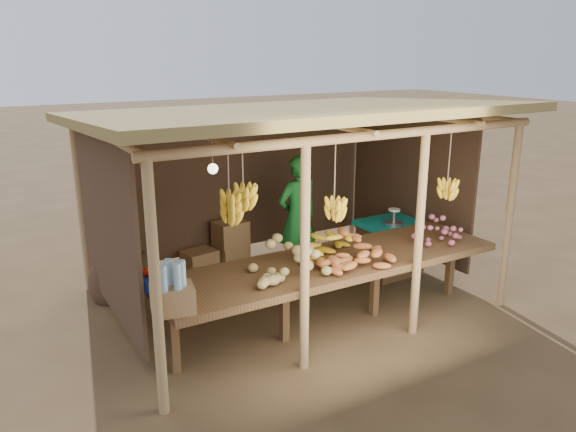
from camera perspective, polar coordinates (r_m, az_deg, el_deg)
ground at (r=7.11m, az=0.00°, el=-8.15°), size 60.00×60.00×0.00m
stall_structure at (r=6.49m, az=0.05°, el=7.15°), size 4.70×3.50×2.43m
counter at (r=6.09m, az=4.54°, el=-4.99°), size 3.90×1.05×0.80m
potato_heap at (r=5.64m, az=0.67°, el=-4.01°), size 1.21×0.94×0.37m
sweet_potato_heap at (r=5.88m, az=6.94°, el=-3.35°), size 1.07×0.87×0.36m
onion_heap at (r=6.69m, az=15.08°, el=-1.39°), size 0.72×0.45×0.35m
banana_pile at (r=6.13m, az=4.69°, el=-2.48°), size 0.71×0.49×0.35m
tomato_basin at (r=5.50m, az=-13.73°, el=-6.26°), size 0.36×0.36×0.19m
bottle_box at (r=4.92m, az=-11.69°, el=-7.63°), size 0.42×0.36×0.46m
vendor at (r=7.41m, az=1.01°, el=-0.17°), size 0.65×0.46×1.68m
tarp_crate at (r=7.83m, az=10.32°, el=-2.98°), size 0.81×0.70×0.96m
carton_stack at (r=7.84m, az=-6.85°, el=-3.51°), size 0.93×0.39×0.69m
burlap_sacks at (r=7.28m, az=-16.19°, el=-5.85°), size 0.91×0.48×0.64m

